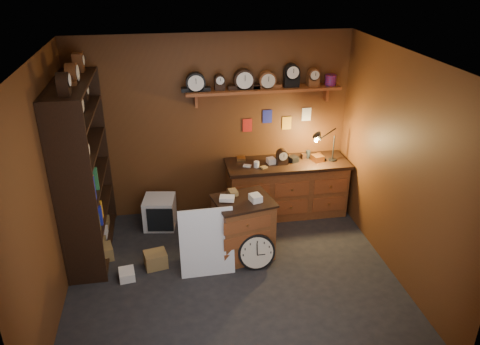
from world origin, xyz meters
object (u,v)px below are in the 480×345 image
(shelving_unit, at_px, (80,164))
(workbench, at_px, (286,185))
(big_round_clock, at_px, (256,252))
(low_cabinet, at_px, (243,226))

(shelving_unit, height_order, workbench, shelving_unit)
(shelving_unit, relative_size, big_round_clock, 5.40)
(workbench, bearing_deg, shelving_unit, -170.13)
(big_round_clock, bearing_deg, shelving_unit, 159.02)
(shelving_unit, bearing_deg, workbench, 9.87)
(shelving_unit, height_order, big_round_clock, shelving_unit)
(shelving_unit, distance_m, big_round_clock, 2.49)
(workbench, height_order, low_cabinet, workbench)
(shelving_unit, xyz_separation_m, workbench, (2.84, 0.49, -0.78))
(big_round_clock, bearing_deg, workbench, 60.91)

